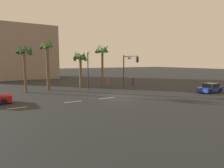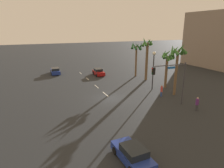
% 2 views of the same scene
% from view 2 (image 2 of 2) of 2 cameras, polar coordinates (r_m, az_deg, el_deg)
% --- Properties ---
extents(ground_plane, '(220.00, 220.00, 0.00)m').
position_cam_2_polar(ground_plane, '(28.91, -0.52, -4.18)').
color(ground_plane, '#232628').
extents(lane_stripe_0, '(2.04, 0.14, 0.01)m').
position_cam_2_polar(lane_stripe_0, '(45.40, -9.22, 3.20)').
color(lane_stripe_0, silver).
rests_on(lane_stripe_0, ground_plane).
extents(lane_stripe_1, '(1.83, 0.14, 0.01)m').
position_cam_2_polar(lane_stripe_1, '(39.94, -7.20, 1.49)').
color(lane_stripe_1, silver).
rests_on(lane_stripe_1, ground_plane).
extents(lane_stripe_2, '(2.11, 0.14, 0.01)m').
position_cam_2_polar(lane_stripe_2, '(34.59, -4.56, -0.75)').
color(lane_stripe_2, silver).
rests_on(lane_stripe_2, ground_plane).
extents(lane_stripe_3, '(2.37, 0.14, 0.01)m').
position_cam_2_polar(lane_stripe_3, '(30.62, -1.92, -2.99)').
color(lane_stripe_3, silver).
rests_on(lane_stripe_3, ground_plane).
extents(car_0, '(4.23, 2.05, 1.37)m').
position_cam_2_polar(car_0, '(16.11, 6.05, -19.80)').
color(car_0, navy).
rests_on(car_0, ground_plane).
extents(car_1, '(4.50, 2.13, 1.40)m').
position_cam_2_polar(car_1, '(45.78, -16.32, 3.69)').
color(car_1, navy).
rests_on(car_1, ground_plane).
extents(car_2, '(4.06, 1.92, 1.41)m').
position_cam_2_polar(car_2, '(42.93, -3.99, 3.50)').
color(car_2, maroon).
rests_on(car_2, ground_plane).
extents(traffic_signal, '(0.71, 4.94, 5.78)m').
position_cam_2_polar(traffic_signal, '(26.23, 17.48, 1.93)').
color(traffic_signal, '#38383D').
rests_on(traffic_signal, ground_plane).
extents(streetlamp, '(0.56, 0.56, 6.39)m').
position_cam_2_polar(streetlamp, '(32.47, 12.11, 5.90)').
color(streetlamp, '#2D2D33').
rests_on(streetlamp, ground_plane).
extents(pedestrian_0, '(0.52, 0.52, 1.76)m').
position_cam_2_polar(pedestrian_0, '(26.70, 23.72, -5.28)').
color(pedestrian_0, '#333338').
rests_on(pedestrian_0, ground_plane).
extents(pedestrian_1, '(0.46, 0.46, 1.76)m').
position_cam_2_polar(pedestrian_1, '(30.32, 14.35, -1.85)').
color(pedestrian_1, '#2D478C').
rests_on(pedestrian_1, ground_plane).
extents(palm_tree_0, '(2.55, 2.62, 7.40)m').
position_cam_2_polar(palm_tree_0, '(41.13, 7.24, 9.83)').
color(palm_tree_0, brown).
rests_on(palm_tree_0, ground_plane).
extents(palm_tree_1, '(2.87, 2.76, 6.59)m').
position_cam_2_polar(palm_tree_1, '(34.33, 16.10, 7.05)').
color(palm_tree_1, brown).
rests_on(palm_tree_1, ground_plane).
extents(palm_tree_2, '(2.28, 2.49, 8.45)m').
position_cam_2_polar(palm_tree_2, '(38.51, 10.28, 9.55)').
color(palm_tree_2, brown).
rests_on(palm_tree_2, ground_plane).
extents(palm_tree_3, '(2.53, 2.68, 7.91)m').
position_cam_2_polar(palm_tree_3, '(30.58, 18.71, 7.68)').
color(palm_tree_3, brown).
rests_on(palm_tree_3, ground_plane).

